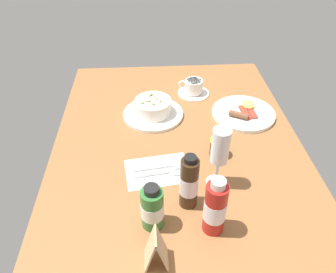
{
  "coord_description": "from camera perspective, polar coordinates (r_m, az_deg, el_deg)",
  "views": [
    {
      "loc": [
        87.83,
        -8.8,
        71.93
      ],
      "look_at": [
        3.95,
        -3.43,
        4.4
      ],
      "focal_mm": 35.21,
      "sensor_mm": 36.0,
      "label": 1
    }
  ],
  "objects": [
    {
      "name": "ground_plane",
      "position": [
        1.15,
        1.58,
        -1.0
      ],
      "size": [
        110.0,
        84.0,
        3.0
      ],
      "primitive_type": "cube",
      "color": "brown"
    },
    {
      "name": "porridge_bowl",
      "position": [
        1.23,
        -2.6,
        4.85
      ],
      "size": [
        22.63,
        22.63,
        7.43
      ],
      "color": "white",
      "rests_on": "ground_plane"
    },
    {
      "name": "cutlery_setting",
      "position": [
        1.02,
        -1.57,
        -5.92
      ],
      "size": [
        15.93,
        21.1,
        0.9
      ],
      "color": "white",
      "rests_on": "ground_plane"
    },
    {
      "name": "coffee_cup",
      "position": [
        1.37,
        4.43,
        8.41
      ],
      "size": [
        12.93,
        12.93,
        6.24
      ],
      "color": "white",
      "rests_on": "ground_plane"
    },
    {
      "name": "wine_glass",
      "position": [
        0.91,
        9.01,
        -2.12
      ],
      "size": [
        5.87,
        5.87,
        19.51
      ],
      "color": "white",
      "rests_on": "ground_plane"
    },
    {
      "name": "jam_jar",
      "position": [
        1.07,
        8.61,
        -1.79
      ],
      "size": [
        5.26,
        5.26,
        6.22
      ],
      "color": "#3A230B",
      "rests_on": "ground_plane"
    },
    {
      "name": "sauce_bottle_green",
      "position": [
        0.84,
        -2.74,
        -12.26
      ],
      "size": [
        5.89,
        5.89,
        13.84
      ],
      "color": "#337233",
      "rests_on": "ground_plane"
    },
    {
      "name": "sauce_bottle_red",
      "position": [
        0.83,
        8.15,
        -12.11
      ],
      "size": [
        5.64,
        5.64,
        17.58
      ],
      "color": "#B21E19",
      "rests_on": "ground_plane"
    },
    {
      "name": "sauce_bottle_brown",
      "position": [
        0.88,
        3.66,
        -8.01
      ],
      "size": [
        5.05,
        5.05,
        17.35
      ],
      "color": "#382314",
      "rests_on": "ground_plane"
    },
    {
      "name": "breakfast_plate",
      "position": [
        1.28,
        12.97,
        4.05
      ],
      "size": [
        23.64,
        23.64,
        3.7
      ],
      "color": "white",
      "rests_on": "ground_plane"
    },
    {
      "name": "menu_card",
      "position": [
        0.79,
        -2.1,
        -18.81
      ],
      "size": [
        5.8,
        5.72,
        10.28
      ],
      "color": "tan",
      "rests_on": "ground_plane"
    }
  ]
}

